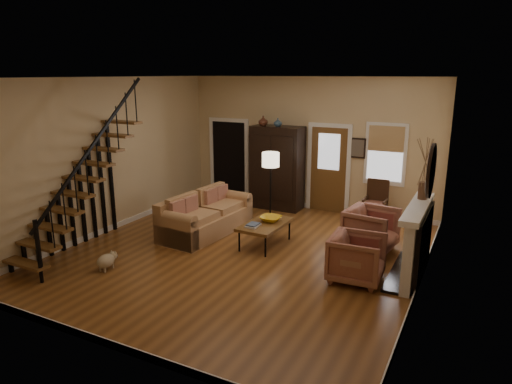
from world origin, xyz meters
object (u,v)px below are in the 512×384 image
at_px(armchair_right, 371,229).
at_px(floor_lamp, 270,189).
at_px(armoire, 277,168).
at_px(sofa, 206,214).
at_px(coffee_table, 265,234).
at_px(side_chair, 375,203).
at_px(armchair_left, 357,258).

distance_m(armchair_right, floor_lamp, 2.50).
xyz_separation_m(armoire, sofa, (-0.56, -2.45, -0.63)).
relative_size(armoire, sofa, 0.94).
xyz_separation_m(coffee_table, side_chair, (1.65, 2.34, 0.27)).
bearing_deg(floor_lamp, armchair_left, -37.98).
bearing_deg(armchair_left, armoire, 38.88).
distance_m(sofa, side_chair, 3.84).
height_order(sofa, armchair_right, armchair_right).
relative_size(armoire, coffee_table, 1.70).
xyz_separation_m(armchair_right, floor_lamp, (-2.41, 0.50, 0.42)).
bearing_deg(armchair_right, side_chair, 17.40).
xyz_separation_m(coffee_table, armchair_left, (2.06, -0.76, 0.16)).
relative_size(coffee_table, armchair_right, 1.33).
height_order(armchair_left, armchair_right, armchair_right).
relative_size(armchair_left, armchair_right, 0.94).
xyz_separation_m(sofa, armchair_left, (3.52, -0.84, -0.02)).
xyz_separation_m(coffee_table, armchair_right, (1.95, 0.71, 0.19)).
xyz_separation_m(sofa, coffee_table, (1.46, -0.08, -0.18)).
relative_size(armchair_right, side_chair, 0.91).
height_order(coffee_table, side_chair, side_chair).
bearing_deg(coffee_table, armchair_right, 20.06).
bearing_deg(floor_lamp, coffee_table, -69.19).
distance_m(armoire, armchair_left, 4.48).
bearing_deg(coffee_table, side_chair, 54.77).
height_order(sofa, side_chair, side_chair).
xyz_separation_m(armoire, armchair_left, (2.96, -3.30, -0.65)).
distance_m(coffee_table, floor_lamp, 1.43).
bearing_deg(sofa, armchair_left, -9.23).
relative_size(sofa, coffee_table, 1.82).
distance_m(sofa, floor_lamp, 1.56).
bearing_deg(coffee_table, armoire, 109.51).
bearing_deg(coffee_table, floor_lamp, 110.81).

